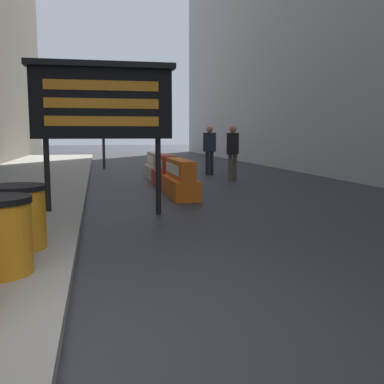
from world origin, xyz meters
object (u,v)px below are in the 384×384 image
(traffic_light_near_curb, at_px, (102,94))
(pedestrian_worker, at_px, (233,148))
(jersey_barrier_cream, at_px, (156,167))
(pedestrian_passerby, at_px, (210,146))
(barrel_drum_back, at_px, (15,217))
(jersey_barrier_red_striped, at_px, (166,172))
(message_board, at_px, (102,102))
(traffic_cone_near, at_px, (180,166))
(jersey_barrier_orange_far, at_px, (180,180))

(traffic_light_near_curb, height_order, pedestrian_worker, traffic_light_near_curb)
(jersey_barrier_cream, relative_size, pedestrian_passerby, 1.14)
(barrel_drum_back, bearing_deg, pedestrian_passerby, 64.18)
(jersey_barrier_red_striped, height_order, jersey_barrier_cream, jersey_barrier_red_striped)
(pedestrian_worker, relative_size, pedestrian_passerby, 0.99)
(jersey_barrier_cream, height_order, pedestrian_worker, pedestrian_worker)
(message_board, height_order, jersey_barrier_red_striped, message_board)
(pedestrian_passerby, bearing_deg, barrel_drum_back, -101.45)
(barrel_drum_back, xyz_separation_m, message_board, (1.09, 2.64, 1.54))
(traffic_cone_near, bearing_deg, jersey_barrier_orange_far, -100.39)
(traffic_cone_near, relative_size, pedestrian_passerby, 0.32)
(traffic_light_near_curb, bearing_deg, traffic_cone_near, -47.22)
(jersey_barrier_cream, bearing_deg, jersey_barrier_orange_far, -90.00)
(jersey_barrier_red_striped, bearing_deg, pedestrian_passerby, 56.66)
(jersey_barrier_orange_far, xyz_separation_m, pedestrian_passerby, (2.09, 5.38, 0.66))
(jersey_barrier_cream, distance_m, pedestrian_worker, 2.71)
(jersey_barrier_orange_far, bearing_deg, pedestrian_passerby, 68.72)
(barrel_drum_back, distance_m, traffic_cone_near, 11.91)
(jersey_barrier_orange_far, xyz_separation_m, traffic_light_near_curb, (-1.63, 9.26, 2.81))
(jersey_barrier_red_striped, height_order, pedestrian_passerby, pedestrian_passerby)
(barrel_drum_back, relative_size, jersey_barrier_cream, 0.38)
(traffic_cone_near, bearing_deg, pedestrian_worker, -68.32)
(jersey_barrier_orange_far, xyz_separation_m, jersey_barrier_red_striped, (-0.00, 2.19, 0.00))
(pedestrian_worker, bearing_deg, traffic_cone_near, 54.37)
(jersey_barrier_red_striped, bearing_deg, jersey_barrier_cream, 90.00)
(barrel_drum_back, xyz_separation_m, pedestrian_worker, (5.23, 8.22, 0.53))
(barrel_drum_back, xyz_separation_m, jersey_barrier_red_striped, (2.90, 7.14, -0.12))
(message_board, bearing_deg, traffic_cone_near, 70.95)
(pedestrian_passerby, bearing_deg, jersey_barrier_red_striped, -108.96)
(traffic_light_near_curb, distance_m, pedestrian_worker, 7.49)
(jersey_barrier_red_striped, xyz_separation_m, jersey_barrier_cream, (0.00, 2.30, -0.01))
(traffic_light_near_curb, bearing_deg, jersey_barrier_cream, -71.08)
(jersey_barrier_orange_far, distance_m, pedestrian_passerby, 5.81)
(barrel_drum_back, relative_size, traffic_light_near_curb, 0.17)
(jersey_barrier_orange_far, xyz_separation_m, pedestrian_worker, (2.33, 3.28, 0.65))
(jersey_barrier_red_striped, bearing_deg, traffic_cone_near, 74.24)
(traffic_cone_near, distance_m, traffic_light_near_curb, 5.03)
(traffic_cone_near, bearing_deg, message_board, -109.05)
(jersey_barrier_cream, height_order, pedestrian_passerby, pedestrian_passerby)
(traffic_light_near_curb, bearing_deg, message_board, -90.88)
(jersey_barrier_red_striped, relative_size, jersey_barrier_cream, 0.82)
(jersey_barrier_red_striped, relative_size, traffic_cone_near, 2.92)
(jersey_barrier_orange_far, distance_m, jersey_barrier_cream, 4.49)
(barrel_drum_back, bearing_deg, jersey_barrier_cream, 72.92)
(jersey_barrier_cream, distance_m, traffic_light_near_curb, 5.77)
(jersey_barrier_cream, bearing_deg, jersey_barrier_red_striped, -90.00)
(barrel_drum_back, relative_size, pedestrian_worker, 0.43)
(jersey_barrier_orange_far, height_order, jersey_barrier_red_striped, jersey_barrier_red_striped)
(jersey_barrier_orange_far, xyz_separation_m, traffic_cone_near, (1.15, 6.25, -0.12))
(message_board, xyz_separation_m, traffic_cone_near, (2.96, 8.56, -1.77))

